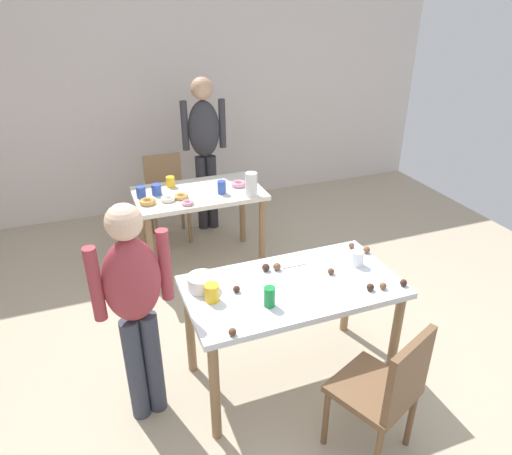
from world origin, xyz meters
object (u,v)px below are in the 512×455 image
object	(u,v)px
mixing_bowl	(202,282)
pitcher_far	(251,184)
person_girl_near	(135,300)
dining_table_near	(292,298)
chair_far_table	(166,192)
chair_near_table	(387,388)
person_adult_far	(204,141)
dining_table_far	(199,203)
soda_can	(269,297)

from	to	relation	value
mixing_bowl	pitcher_far	distance (m)	1.47
person_girl_near	pitcher_far	world-z (taller)	person_girl_near
dining_table_near	chair_far_table	world-z (taller)	chair_far_table
dining_table_near	chair_near_table	distance (m)	0.77
chair_near_table	pitcher_far	bearing A→B (deg)	89.30
dining_table_near	pitcher_far	bearing A→B (deg)	79.98
chair_far_table	pitcher_far	world-z (taller)	pitcher_far
person_adult_far	chair_near_table	bearing A→B (deg)	-87.77
person_girl_near	dining_table_near	bearing A→B (deg)	-2.41
dining_table_far	person_girl_near	distance (m)	1.81
dining_table_far	chair_far_table	xyz separation A→B (m)	(-0.18, 0.69, -0.14)
dining_table_near	person_adult_far	size ratio (longest dim) A/B	0.82
chair_far_table	mixing_bowl	bearing A→B (deg)	-95.00
person_girl_near	soda_can	bearing A→B (deg)	-14.51
chair_far_table	person_girl_near	bearing A→B (deg)	-104.58
dining_table_far	mixing_bowl	size ratio (longest dim) A/B	6.49
person_adult_far	pitcher_far	world-z (taller)	person_adult_far
person_girl_near	person_adult_far	size ratio (longest dim) A/B	0.88
chair_near_table	person_adult_far	size ratio (longest dim) A/B	0.54
soda_can	pitcher_far	size ratio (longest dim) A/B	0.58
person_girl_near	mixing_bowl	bearing A→B (deg)	15.94
dining_table_far	person_adult_far	world-z (taller)	person_adult_far
person_adult_far	soda_can	size ratio (longest dim) A/B	13.29
dining_table_far	person_girl_near	bearing A→B (deg)	-115.74
person_adult_far	pitcher_far	xyz separation A→B (m)	(0.15, -0.98, -0.13)
person_adult_far	soda_can	distance (m)	2.55
chair_far_table	soda_can	xyz separation A→B (m)	(0.13, -2.50, 0.31)
chair_near_table	chair_far_table	size ratio (longest dim) A/B	1.00
dining_table_near	mixing_bowl	bearing A→B (deg)	163.69
dining_table_far	chair_far_table	distance (m)	0.73
mixing_bowl	soda_can	bearing A→B (deg)	-43.79
dining_table_far	person_girl_near	xyz separation A→B (m)	(-0.78, -1.62, 0.21)
person_adult_far	mixing_bowl	size ratio (longest dim) A/B	9.24
soda_can	pitcher_far	bearing A→B (deg)	73.30
mixing_bowl	dining_table_near	bearing A→B (deg)	-16.31
dining_table_far	chair_near_table	bearing A→B (deg)	-80.80
dining_table_far	person_adult_far	distance (m)	0.84
pitcher_far	mixing_bowl	bearing A→B (deg)	-122.20
pitcher_far	chair_far_table	bearing A→B (deg)	121.86
soda_can	pitcher_far	distance (m)	1.61
dining_table_far	chair_near_table	distance (m)	2.42
chair_near_table	mixing_bowl	size ratio (longest dim) A/B	4.96
chair_near_table	chair_far_table	world-z (taller)	same
person_girl_near	soda_can	xyz separation A→B (m)	(0.73, -0.19, -0.04)
chair_far_table	person_girl_near	world-z (taller)	person_girl_near
dining_table_far	person_girl_near	size ratio (longest dim) A/B	0.80
dining_table_near	person_girl_near	world-z (taller)	person_girl_near
soda_can	dining_table_far	bearing A→B (deg)	88.33
chair_near_table	person_adult_far	bearing A→B (deg)	92.23
chair_far_table	person_adult_far	bearing A→B (deg)	4.10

